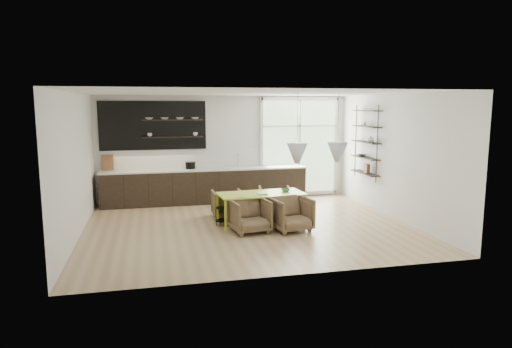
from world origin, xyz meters
name	(u,v)px	position (x,y,z in m)	size (l,w,h in m)	color
room	(262,154)	(0.58, 1.10, 1.46)	(7.02, 6.01, 2.91)	tan
kitchen_run	(202,181)	(-0.69, 2.69, 0.60)	(5.54, 0.69, 2.75)	black
right_shelving	(366,144)	(3.36, 1.17, 1.65)	(0.26, 1.22, 1.90)	black
dining_table	(261,195)	(0.34, 0.18, 0.65)	(1.96, 0.99, 0.70)	#B1D12B
armchair_back_left	(227,204)	(-0.30, 0.93, 0.33)	(0.69, 0.71, 0.65)	brown
armchair_back_right	(274,201)	(0.83, 0.84, 0.35)	(0.75, 0.77, 0.70)	brown
armchair_front_left	(250,216)	(-0.05, -0.45, 0.35)	(0.75, 0.77, 0.70)	brown
armchair_front_right	(291,214)	(0.82, -0.53, 0.36)	(0.77, 0.79, 0.72)	brown
wire_stool	(222,214)	(-0.54, 0.20, 0.26)	(0.32, 0.32, 0.41)	black
table_book	(258,193)	(0.24, 0.11, 0.71)	(0.22, 0.29, 0.03)	white
table_bowl	(285,190)	(0.93, 0.24, 0.73)	(0.21, 0.21, 0.07)	#4E7B46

